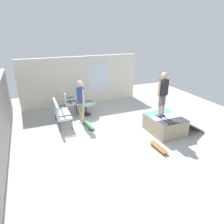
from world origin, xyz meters
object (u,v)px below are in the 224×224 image
skateboard_by_bench (89,125)px  patio_chair_near_house (68,100)px  patio_bench (60,111)px  person_skater (163,92)px  skate_ramp (165,124)px  skateboard_spare (158,147)px  patio_table (86,107)px  person_watching (81,98)px

skateboard_by_bench → patio_chair_near_house: bearing=13.6°
patio_chair_near_house → skateboard_by_bench: 1.97m
patio_bench → patio_chair_near_house: 1.36m
patio_chair_near_house → patio_bench: bearing=155.5°
patio_chair_near_house → person_skater: size_ratio=0.62×
patio_bench → patio_chair_near_house: (1.24, -0.57, -0.00)m
skate_ramp → patio_chair_near_house: (3.36, 3.01, 0.29)m
skate_ramp → skateboard_by_bench: (1.52, 2.57, -0.24)m
patio_chair_near_house → person_skater: (-3.29, -2.81, 1.00)m
person_skater → skateboard_by_bench: bearing=58.5°
person_skater → skateboard_spare: 1.97m
skate_ramp → patio_bench: bearing=59.4°
patio_chair_near_house → skateboard_spare: bearing=-154.2°
patio_chair_near_house → patio_table: 0.93m
skate_ramp → person_watching: person_watching is taller
person_watching → skateboard_by_bench: bearing=-166.1°
patio_table → skateboard_by_bench: patio_table is taller
patio_table → skateboard_spare: patio_table is taller
skate_ramp → person_watching: bearing=52.7°
skate_ramp → person_watching: (2.06, 2.70, 0.74)m
patio_bench → person_watching: 0.99m
patio_table → skateboard_by_bench: 1.33m
person_watching → skateboard_spare: (-3.00, -1.77, -0.98)m
skateboard_spare → skateboard_by_bench: bearing=33.6°
person_watching → patio_chair_near_house: bearing=13.5°
patio_bench → patio_chair_near_house: same height
skate_ramp → skateboard_by_bench: 2.99m
skate_ramp → skateboard_by_bench: size_ratio=2.46×
person_skater → patio_table: bearing=38.0°
skateboard_by_bench → skateboard_spare: 2.95m
patio_bench → skate_ramp: bearing=-120.6°
skate_ramp → patio_table: size_ratio=2.23×
skate_ramp → patio_chair_near_house: patio_chair_near_house is taller
patio_chair_near_house → skateboard_by_bench: size_ratio=1.25×
patio_bench → patio_chair_near_house: size_ratio=1.23×
patio_bench → person_skater: 4.07m
skateboard_spare → patio_table: bearing=20.4°
patio_chair_near_house → skateboard_spare: 4.81m
skate_ramp → skateboard_spare: bearing=135.2°
person_watching → patio_bench: bearing=86.0°
skate_ramp → patio_chair_near_house: bearing=41.9°
person_watching → skate_ramp: bearing=-127.3°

